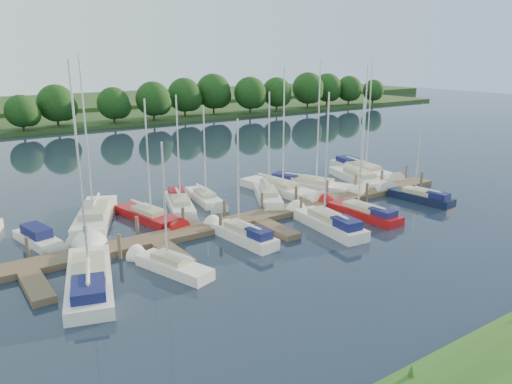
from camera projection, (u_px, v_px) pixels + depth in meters
ground at (324, 255)px, 31.37m from camera, size 260.00×260.00×0.00m
dock at (258, 220)px, 37.12m from camera, size 40.00×6.00×0.40m
mooring_pilings at (250, 211)px, 37.90m from camera, size 38.24×2.84×2.00m
far_shore at (47, 120)px, 90.83m from camera, size 180.00×30.00×0.60m
distant_hill at (21, 106)px, 110.56m from camera, size 220.00×40.00×1.40m
treeline at (86, 103)px, 81.62m from camera, size 144.34×9.88×8.07m
motorboat at (39, 240)px, 32.99m from camera, size 2.38×5.21×1.49m
sailboat_n_2 at (95, 220)px, 37.02m from camera, size 5.73×9.73×12.64m
sailboat_n_3 at (150, 217)px, 37.57m from camera, size 2.98×7.51×9.49m
sailboat_n_4 at (180, 205)px, 40.36m from camera, size 3.65×7.46×9.55m
sailboat_n_5 at (205, 199)px, 42.33m from camera, size 2.42×6.69×8.49m
sailboat_n_6 at (268, 198)px, 42.56m from camera, size 4.65×7.17×9.63m
sailboat_n_7 at (281, 190)px, 44.96m from camera, size 3.25×9.21×11.55m
sailboat_n_8 at (312, 186)px, 46.35m from camera, size 5.61×9.30×11.97m
sailboat_n_9 at (360, 180)px, 48.65m from camera, size 4.03×9.25×11.64m
sailboat_n_10 at (363, 171)px, 52.10m from camera, size 3.60×9.86×12.28m
sailboat_s_0 at (90, 278)px, 27.44m from camera, size 4.62×9.89×12.40m
sailboat_s_1 at (171, 267)px, 28.97m from camera, size 2.95×6.08×7.95m
sailboat_s_2 at (242, 236)px, 33.64m from camera, size 2.10×6.59×8.62m
sailboat_s_3 at (328, 224)px, 35.85m from camera, size 2.48×7.85×10.15m
sailboat_s_4 at (362, 213)px, 38.57m from camera, size 2.13×7.36×9.34m
sailboat_s_5 at (419, 197)px, 42.60m from camera, size 2.24×6.67×8.55m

